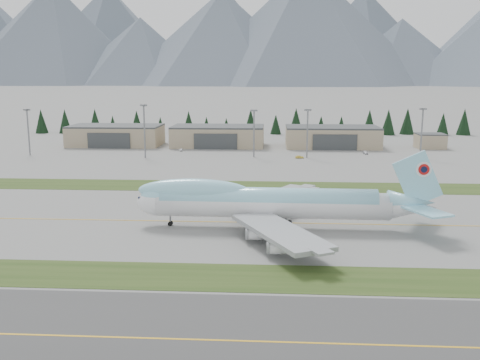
# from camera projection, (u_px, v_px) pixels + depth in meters

# --- Properties ---
(ground) EXTENTS (7000.00, 7000.00, 0.00)m
(ground) POSITION_uv_depth(u_px,v_px,m) (218.00, 222.00, 136.37)
(ground) COLOR slate
(ground) RESTS_ON ground
(grass_strip_near) EXTENTS (400.00, 14.00, 0.08)m
(grass_strip_near) POSITION_uv_depth(u_px,v_px,m) (197.00, 277.00, 99.14)
(grass_strip_near) COLOR #294117
(grass_strip_near) RESTS_ON ground
(grass_strip_far) EXTENTS (400.00, 18.00, 0.08)m
(grass_strip_far) POSITION_uv_depth(u_px,v_px,m) (231.00, 186.00, 180.46)
(grass_strip_far) COLOR #294117
(grass_strip_far) RESTS_ON ground
(asphalt_taxiway) EXTENTS (400.00, 32.00, 0.04)m
(asphalt_taxiway) POSITION_uv_depth(u_px,v_px,m) (174.00, 339.00, 75.62)
(asphalt_taxiway) COLOR #373737
(asphalt_taxiway) RESTS_ON ground
(taxiway_line_main) EXTENTS (400.00, 0.40, 0.02)m
(taxiway_line_main) POSITION_uv_depth(u_px,v_px,m) (218.00, 222.00, 136.37)
(taxiway_line_main) COLOR gold
(taxiway_line_main) RESTS_ON ground
(taxiway_line_near) EXTENTS (400.00, 0.40, 0.02)m
(taxiway_line_near) POSITION_uv_depth(u_px,v_px,m) (174.00, 339.00, 75.62)
(taxiway_line_near) COLOR gold
(taxiway_line_near) RESTS_ON ground
(boeing_747_freighter) EXTENTS (74.07, 64.44, 19.66)m
(boeing_747_freighter) POSITION_uv_depth(u_px,v_px,m) (269.00, 202.00, 129.90)
(boeing_747_freighter) COLOR white
(boeing_747_freighter) RESTS_ON ground
(hangar_left) EXTENTS (48.00, 26.60, 10.80)m
(hangar_left) POSITION_uv_depth(u_px,v_px,m) (116.00, 135.00, 286.32)
(hangar_left) COLOR tan
(hangar_left) RESTS_ON ground
(hangar_center) EXTENTS (48.00, 26.60, 10.80)m
(hangar_center) POSITION_uv_depth(u_px,v_px,m) (218.00, 136.00, 283.08)
(hangar_center) COLOR tan
(hangar_center) RESTS_ON ground
(hangar_right) EXTENTS (48.00, 26.60, 10.80)m
(hangar_right) POSITION_uv_depth(u_px,v_px,m) (332.00, 137.00, 279.54)
(hangar_right) COLOR tan
(hangar_right) RESTS_ON ground
(control_shed) EXTENTS (14.00, 12.00, 7.60)m
(control_shed) POSITION_uv_depth(u_px,v_px,m) (430.00, 141.00, 275.04)
(control_shed) COLOR tan
(control_shed) RESTS_ON ground
(floodlight_masts) EXTENTS (184.47, 8.90, 24.13)m
(floodlight_masts) POSITION_uv_depth(u_px,v_px,m) (229.00, 123.00, 242.33)
(floodlight_masts) COLOR gray
(floodlight_masts) RESTS_ON ground
(service_vehicle_a) EXTENTS (1.59, 3.77, 1.28)m
(service_vehicle_a) POSITION_uv_depth(u_px,v_px,m) (181.00, 151.00, 265.27)
(service_vehicle_a) COLOR white
(service_vehicle_a) RESTS_ON ground
(service_vehicle_b) EXTENTS (3.93, 1.77, 1.25)m
(service_vehicle_b) POSITION_uv_depth(u_px,v_px,m) (299.00, 158.00, 241.71)
(service_vehicle_b) COLOR gold
(service_vehicle_b) RESTS_ON ground
(service_vehicle_c) EXTENTS (1.98, 4.59, 1.31)m
(service_vehicle_c) POSITION_uv_depth(u_px,v_px,m) (366.00, 154.00, 255.16)
(service_vehicle_c) COLOR silver
(service_vehicle_c) RESTS_ON ground
(conifer_belt) EXTENTS (279.95, 16.16, 16.77)m
(conifer_belt) POSITION_uv_depth(u_px,v_px,m) (262.00, 122.00, 342.31)
(conifer_belt) COLOR black
(conifer_belt) RESTS_ON ground
(mountain_ridge_front) EXTENTS (4258.99, 1244.75, 486.26)m
(mountain_ridge_front) POSITION_uv_depth(u_px,v_px,m) (299.00, 32.00, 2247.85)
(mountain_ridge_front) COLOR #495762
(mountain_ridge_front) RESTS_ON ground
(mountain_ridge_rear) EXTENTS (4448.51, 1055.53, 527.77)m
(mountain_ridge_rear) POSITION_uv_depth(u_px,v_px,m) (274.00, 36.00, 2928.19)
(mountain_ridge_rear) COLOR #495762
(mountain_ridge_rear) RESTS_ON ground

